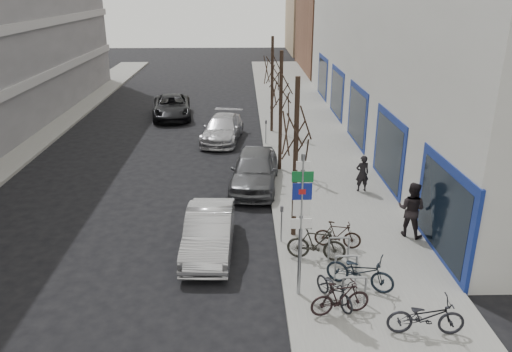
{
  "coord_description": "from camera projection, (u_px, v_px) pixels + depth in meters",
  "views": [
    {
      "loc": [
        0.91,
        -11.61,
        8.05
      ],
      "look_at": [
        1.35,
        4.25,
        2.0
      ],
      "focal_mm": 35.0,
      "sensor_mm": 36.0,
      "label": 1
    }
  ],
  "objects": [
    {
      "name": "lane_car",
      "position": [
        172.0,
        107.0,
        32.41
      ],
      "size": [
        2.95,
        5.36,
        1.42
      ],
      "primitive_type": "imported",
      "rotation": [
        0.0,
        0.0,
        0.12
      ],
      "color": "black",
      "rests_on": "ground"
    },
    {
      "name": "tree_far",
      "position": [
        272.0,
        62.0,
        27.71
      ],
      "size": [
        1.8,
        1.8,
        5.5
      ],
      "color": "black",
      "rests_on": "ground"
    },
    {
      "name": "bike_rack",
      "position": [
        346.0,
        265.0,
        14.12
      ],
      "size": [
        0.66,
        2.26,
        0.83
      ],
      "color": "gray",
      "rests_on": "sidewalk_east"
    },
    {
      "name": "pedestrian_near",
      "position": [
        362.0,
        173.0,
        20.3
      ],
      "size": [
        0.6,
        0.43,
        1.53
      ],
      "primitive_type": "imported",
      "rotation": [
        0.0,
        0.0,
        3.27
      ],
      "color": "black",
      "rests_on": "sidewalk_east"
    },
    {
      "name": "parked_car_mid",
      "position": [
        255.0,
        170.0,
        21.05
      ],
      "size": [
        2.38,
        4.85,
        1.59
      ],
      "primitive_type": "imported",
      "rotation": [
        0.0,
        0.0,
        -0.11
      ],
      "color": "#505156",
      "rests_on": "ground"
    },
    {
      "name": "tree_near",
      "position": [
        297.0,
        121.0,
        15.57
      ],
      "size": [
        1.8,
        1.8,
        5.5
      ],
      "color": "black",
      "rests_on": "ground"
    },
    {
      "name": "pedestrian_far",
      "position": [
        411.0,
        209.0,
        16.58
      ],
      "size": [
        0.86,
        0.8,
        1.93
      ],
      "primitive_type": "imported",
      "rotation": [
        0.0,
        0.0,
        2.54
      ],
      "color": "black",
      "rests_on": "sidewalk_east"
    },
    {
      "name": "bike_mid_inner",
      "position": [
        316.0,
        243.0,
        15.22
      ],
      "size": [
        1.9,
        0.93,
        1.11
      ],
      "primitive_type": "imported",
      "rotation": [
        0.0,
        0.0,
        1.35
      ],
      "color": "black",
      "rests_on": "sidewalk_east"
    },
    {
      "name": "ground",
      "position": [
        211.0,
        299.0,
        13.69
      ],
      "size": [
        120.0,
        120.0,
        0.0
      ],
      "primitive_type": "plane",
      "color": "black",
      "rests_on": "ground"
    },
    {
      "name": "bike_far_curb",
      "position": [
        426.0,
        313.0,
        11.94
      ],
      "size": [
        1.9,
        0.68,
        1.14
      ],
      "primitive_type": "imported",
      "rotation": [
        0.0,
        0.0,
        1.51
      ],
      "color": "black",
      "rests_on": "sidewalk_east"
    },
    {
      "name": "brick_building_far",
      "position": [
        362.0,
        29.0,
        49.96
      ],
      "size": [
        12.0,
        14.0,
        8.0
      ],
      "primitive_type": "cube",
      "color": "brown",
      "rests_on": "ground"
    },
    {
      "name": "tree_mid",
      "position": [
        281.0,
        83.0,
        21.64
      ],
      "size": [
        1.8,
        1.8,
        5.5
      ],
      "color": "black",
      "rests_on": "ground"
    },
    {
      "name": "sidewalk_east",
      "position": [
        320.0,
        170.0,
        23.12
      ],
      "size": [
        5.0,
        70.0,
        0.15
      ],
      "primitive_type": "cube",
      "color": "slate",
      "rests_on": "ground"
    },
    {
      "name": "meter_mid",
      "position": [
        272.0,
        164.0,
        21.36
      ],
      "size": [
        0.1,
        0.08,
        1.27
      ],
      "color": "gray",
      "rests_on": "sidewalk_east"
    },
    {
      "name": "meter_front",
      "position": [
        282.0,
        220.0,
        16.22
      ],
      "size": [
        0.1,
        0.08,
        1.27
      ],
      "color": "gray",
      "rests_on": "sidewalk_east"
    },
    {
      "name": "parked_car_front",
      "position": [
        209.0,
        232.0,
        15.95
      ],
      "size": [
        1.59,
        4.24,
        1.38
      ],
      "primitive_type": "imported",
      "rotation": [
        0.0,
        0.0,
        -0.03
      ],
      "color": "#B4B5B9",
      "rests_on": "ground"
    },
    {
      "name": "highway_sign_pole",
      "position": [
        301.0,
        218.0,
        12.87
      ],
      "size": [
        0.55,
        0.1,
        4.2
      ],
      "color": "gray",
      "rests_on": "ground"
    },
    {
      "name": "bike_far_inner",
      "position": [
        338.0,
        234.0,
        15.97
      ],
      "size": [
        1.58,
        0.8,
        0.92
      ],
      "primitive_type": "imported",
      "rotation": [
        0.0,
        0.0,
        1.33
      ],
      "color": "black",
      "rests_on": "sidewalk_east"
    },
    {
      "name": "parked_car_back",
      "position": [
        223.0,
        129.0,
        27.53
      ],
      "size": [
        2.54,
        4.92,
        1.37
      ],
      "primitive_type": "imported",
      "rotation": [
        0.0,
        0.0,
        -0.14
      ],
      "color": "#AEAEB3",
      "rests_on": "ground"
    },
    {
      "name": "bike_near_left",
      "position": [
        335.0,
        287.0,
        13.15
      ],
      "size": [
        1.13,
        1.63,
        0.96
      ],
      "primitive_type": "imported",
      "rotation": [
        0.0,
        0.0,
        0.46
      ],
      "color": "black",
      "rests_on": "sidewalk_east"
    },
    {
      "name": "bike_near_right",
      "position": [
        340.0,
        298.0,
        12.68
      ],
      "size": [
        1.65,
        0.75,
        0.97
      ],
      "primitive_type": "imported",
      "rotation": [
        0.0,
        0.0,
        1.75
      ],
      "color": "black",
      "rests_on": "sidewalk_east"
    },
    {
      "name": "meter_back",
      "position": [
        266.0,
        130.0,
        26.5
      ],
      "size": [
        0.1,
        0.08,
        1.27
      ],
      "color": "gray",
      "rests_on": "sidewalk_east"
    },
    {
      "name": "bike_mid_curb",
      "position": [
        360.0,
        268.0,
        13.8
      ],
      "size": [
        1.98,
        1.42,
        1.18
      ],
      "primitive_type": "imported",
      "rotation": [
        0.0,
        0.0,
        1.08
      ],
      "color": "black",
      "rests_on": "sidewalk_east"
    },
    {
      "name": "tan_building_far",
      "position": [
        340.0,
        16.0,
        63.8
      ],
      "size": [
        13.0,
        12.0,
        9.0
      ],
      "primitive_type": "cube",
      "color": "#937A5B",
      "rests_on": "ground"
    }
  ]
}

